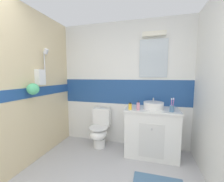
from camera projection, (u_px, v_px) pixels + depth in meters
The scene contains 8 objects.
wall_back_tiled at pixel (124, 84), 2.89m from camera, with size 3.20×0.20×2.50m.
wall_left_shower_alcove at pixel (18, 88), 2.05m from camera, with size 0.30×3.48×2.50m.
vanity_cabinet at pixel (151, 131), 2.52m from camera, with size 0.92×0.56×0.85m.
sink_basin at pixel (153, 105), 2.47m from camera, with size 0.35×0.39×0.17m.
toilet at pixel (100, 129), 2.82m from camera, with size 0.37×0.50×0.77m.
toothbrush_cup at pixel (172, 108), 2.24m from camera, with size 0.07×0.07×0.23m.
soap_dispenser at pixel (138, 106), 2.37m from camera, with size 0.06×0.06×0.17m.
lotion_bottle_short at pixel (130, 106), 2.40m from camera, with size 0.06×0.06×0.12m.
Camera 1 is at (0.53, -0.40, 1.43)m, focal length 22.32 mm.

